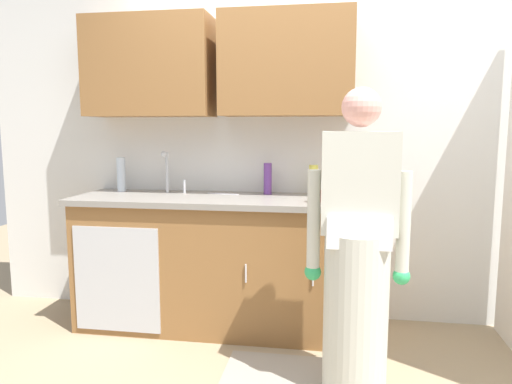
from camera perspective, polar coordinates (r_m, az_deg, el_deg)
name	(u,v)px	position (r m, az deg, el deg)	size (l,w,h in m)	color
ground_plane	(280,381)	(2.88, 2.88, -21.81)	(9.00, 9.00, 0.00)	#998466
kitchen_wall_with_uppers	(277,120)	(3.51, 2.58, 8.65)	(4.80, 0.44, 2.70)	silver
counter_cabinet	(214,265)	(3.43, -5.09, -8.70)	(1.90, 0.62, 0.90)	brown
countertop	(214,199)	(3.33, -5.13, -0.91)	(1.96, 0.66, 0.04)	gray
sink	(166,197)	(3.44, -10.78, -0.65)	(0.50, 0.36, 0.35)	#B7BABF
person_at_sink	(357,267)	(2.56, 12.06, -8.88)	(0.55, 0.34, 1.62)	white
floor_mat	(293,377)	(2.91, 4.42, -21.30)	(0.80, 0.50, 0.01)	gray
bottle_water_short	(268,179)	(3.43, 1.42, 1.62)	(0.06, 0.06, 0.23)	#66388C
bottle_soap	(345,182)	(3.40, 10.71, 1.18)	(0.08, 0.08, 0.20)	#E05933
bottle_dish_liquid	(121,174)	(3.72, -15.92, 2.05)	(0.06, 0.06, 0.26)	silver
bottle_cleaner_spray	(313,180)	(3.38, 6.92, 1.40)	(0.07, 0.07, 0.22)	#D8D14C
cup_by_sink	(315,196)	(3.08, 7.14, -0.49)	(0.08, 0.08, 0.08)	#B24C47
knife_on_counter	(223,194)	(3.45, -3.97, -0.21)	(0.24, 0.02, 0.01)	silver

